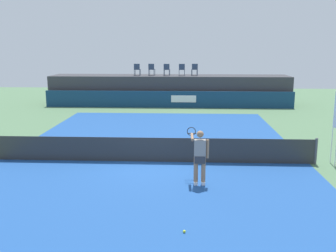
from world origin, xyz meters
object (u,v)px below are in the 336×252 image
(tennis_player, at_px, (200,155))
(spectator_chair_right, at_px, (182,69))
(spectator_chair_far_right, at_px, (195,69))
(net_post_far, at_px, (316,151))
(tennis_ball, at_px, (184,231))
(spectator_chair_center, at_px, (167,69))
(spectator_chair_left, at_px, (152,69))
(spectator_chair_far_left, at_px, (137,69))

(tennis_player, bearing_deg, spectator_chair_right, 92.69)
(spectator_chair_far_right, xyz_separation_m, net_post_far, (4.30, -15.24, -2.19))
(spectator_chair_far_right, xyz_separation_m, tennis_ball, (-0.60, -21.02, -2.66))
(spectator_chair_right, bearing_deg, spectator_chair_far_right, 11.99)
(spectator_chair_center, xyz_separation_m, net_post_far, (6.40, -15.01, -2.19))
(spectator_chair_left, height_order, spectator_chair_right, same)
(net_post_far, relative_size, tennis_ball, 14.71)
(spectator_chair_far_left, distance_m, tennis_player, 17.99)
(spectator_chair_center, bearing_deg, tennis_player, -83.60)
(tennis_player, bearing_deg, spectator_chair_center, 96.40)
(spectator_chair_left, bearing_deg, tennis_ball, -82.77)
(spectator_chair_far_left, height_order, spectator_chair_far_right, same)
(spectator_chair_far_right, height_order, tennis_ball, spectator_chair_far_right)
(spectator_chair_center, distance_m, spectator_chair_right, 1.14)
(spectator_chair_center, height_order, spectator_chair_far_right, same)
(spectator_chair_center, bearing_deg, tennis_ball, -85.88)
(spectator_chair_right, bearing_deg, spectator_chair_left, 178.62)
(spectator_chair_far_right, bearing_deg, tennis_player, -90.48)
(spectator_chair_far_left, distance_m, tennis_ball, 21.29)
(spectator_chair_center, height_order, spectator_chair_right, same)
(net_post_far, bearing_deg, spectator_chair_right, 109.30)
(spectator_chair_left, relative_size, tennis_ball, 13.06)
(spectator_chair_center, relative_size, spectator_chair_right, 1.00)
(tennis_player, relative_size, tennis_ball, 26.03)
(spectator_chair_left, xyz_separation_m, tennis_ball, (2.65, -20.87, -2.66))
(tennis_ball, bearing_deg, tennis_player, 82.31)
(net_post_far, bearing_deg, spectator_chair_far_left, 119.93)
(spectator_chair_left, height_order, net_post_far, spectator_chair_left)
(spectator_chair_right, relative_size, tennis_player, 0.50)
(tennis_ball, bearing_deg, spectator_chair_center, 94.12)
(spectator_chair_left, bearing_deg, tennis_player, -79.93)
(spectator_chair_right, relative_size, spectator_chair_far_right, 1.00)
(tennis_player, bearing_deg, spectator_chair_far_right, 89.52)
(spectator_chair_left, bearing_deg, spectator_chair_far_left, -175.89)
(spectator_chair_far_left, relative_size, tennis_player, 0.50)
(spectator_chair_left, bearing_deg, spectator_chair_center, -4.33)
(tennis_player, bearing_deg, tennis_ball, -97.69)
(spectator_chair_far_left, height_order, spectator_chair_left, same)
(spectator_chair_far_left, xyz_separation_m, spectator_chair_right, (3.38, 0.02, 0.00))
(spectator_chair_far_left, relative_size, spectator_chair_center, 1.00)
(spectator_chair_left, bearing_deg, spectator_chair_right, -1.38)
(spectator_chair_far_left, height_order, tennis_player, spectator_chair_far_left)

